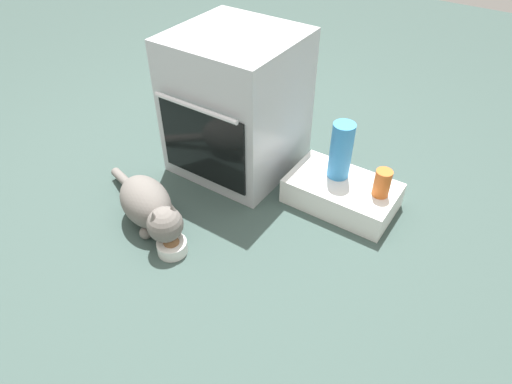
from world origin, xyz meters
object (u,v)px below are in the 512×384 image
(pantry_cabinet, at_px, (342,193))
(sauce_jar, at_px, (382,183))
(cat, at_px, (149,206))
(food_bowl, at_px, (172,246))
(water_bottle, at_px, (341,151))
(oven, at_px, (237,104))

(pantry_cabinet, bearing_deg, sauce_jar, 4.06)
(cat, relative_size, sauce_jar, 4.95)
(pantry_cabinet, xyz_separation_m, food_bowl, (-0.49, -0.74, -0.03))
(sauce_jar, bearing_deg, water_bottle, 173.94)
(cat, bearing_deg, food_bowl, -0.00)
(pantry_cabinet, bearing_deg, cat, -136.38)
(oven, height_order, pantry_cabinet, oven)
(oven, bearing_deg, food_bowl, -78.12)
(oven, bearing_deg, cat, -93.68)
(cat, relative_size, water_bottle, 2.31)
(water_bottle, bearing_deg, food_bowl, -119.79)
(oven, xyz_separation_m, sauce_jar, (0.84, 0.01, -0.17))
(food_bowl, xyz_separation_m, water_bottle, (0.44, 0.78, 0.25))
(oven, height_order, water_bottle, oven)
(pantry_cabinet, height_order, water_bottle, water_bottle)
(food_bowl, relative_size, sauce_jar, 0.99)
(pantry_cabinet, distance_m, sauce_jar, 0.23)
(cat, xyz_separation_m, sauce_jar, (0.88, 0.67, 0.08))
(cat, height_order, water_bottle, water_bottle)
(cat, distance_m, water_bottle, 0.96)
(pantry_cabinet, bearing_deg, food_bowl, -123.86)
(oven, relative_size, food_bowl, 5.42)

